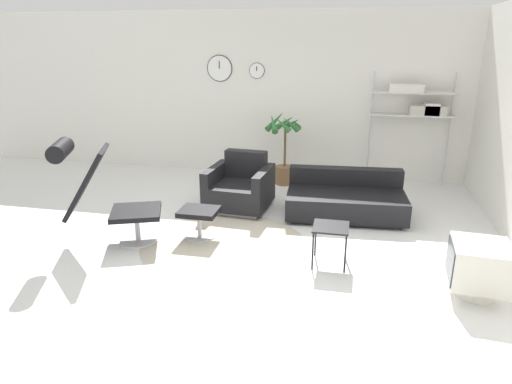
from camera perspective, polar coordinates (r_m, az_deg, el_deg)
name	(u,v)px	position (r m, az deg, el deg)	size (l,w,h in m)	color
ground_plane	(250,245)	(5.46, -0.81, -6.61)	(12.00, 12.00, 0.00)	white
wall_back	(289,95)	(8.04, 4.15, 11.97)	(12.00, 0.09, 2.80)	silver
round_rug	(224,244)	(5.48, -3.98, -6.53)	(1.98, 1.98, 0.01)	#BCB29E
lounge_chair	(98,186)	(5.54, -19.18, 0.71)	(1.25, 0.91, 1.26)	#BCBCC1
ottoman	(199,217)	(5.60, -7.13, -3.10)	(0.46, 0.39, 0.37)	#BCBCC1
armchair_red	(240,189)	(6.55, -2.00, 0.43)	(0.91, 0.90, 0.78)	silver
couch_low	(345,200)	(6.40, 11.10, -0.97)	(1.64, 1.02, 0.59)	black
side_table	(331,231)	(4.93, 9.32, -4.83)	(0.38, 0.38, 0.44)	black
crt_television	(479,268)	(4.81, 26.06, -8.49)	(0.56, 0.58, 0.52)	beige
potted_plant	(284,150)	(7.58, 3.57, 5.20)	(0.60, 0.62, 1.20)	brown
shelf_unit	(419,104)	(7.78, 19.66, 10.31)	(1.29, 0.28, 1.83)	#BCBCC1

